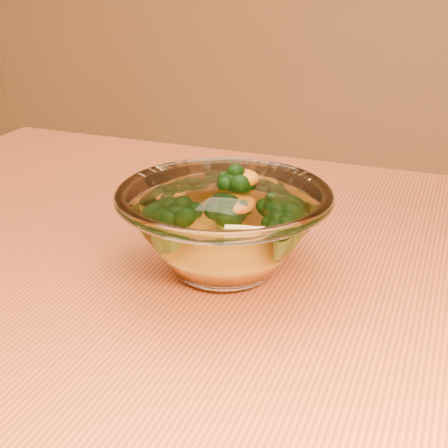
% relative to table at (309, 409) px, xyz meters
% --- Properties ---
extents(table, '(1.20, 0.80, 0.75)m').
position_rel_table_xyz_m(table, '(0.00, 0.00, 0.00)').
color(table, '#C5623B').
rests_on(table, ground).
extents(glass_bowl, '(0.19, 0.19, 0.09)m').
position_rel_table_xyz_m(glass_bowl, '(-0.10, 0.04, 0.14)').
color(glass_bowl, white).
rests_on(glass_bowl, table).
extents(cheese_sauce, '(0.11, 0.11, 0.03)m').
position_rel_table_xyz_m(cheese_sauce, '(-0.10, 0.04, 0.13)').
color(cheese_sauce, orange).
rests_on(cheese_sauce, glass_bowl).
extents(broccoli_heap, '(0.14, 0.12, 0.07)m').
position_rel_table_xyz_m(broccoli_heap, '(-0.10, 0.05, 0.15)').
color(broccoli_heap, black).
rests_on(broccoli_heap, cheese_sauce).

